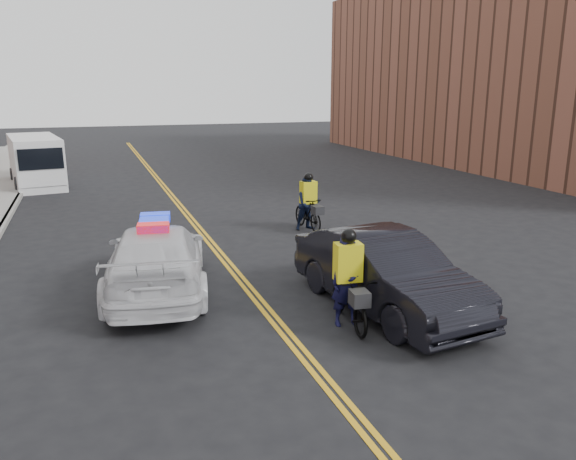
{
  "coord_description": "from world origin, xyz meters",
  "views": [
    {
      "loc": [
        -3.2,
        -10.36,
        4.46
      ],
      "look_at": [
        0.96,
        1.3,
        1.3
      ],
      "focal_mm": 35.0,
      "sensor_mm": 36.0,
      "label": 1
    }
  ],
  "objects_px": {
    "dark_sedan": "(385,273)",
    "cyclist_far": "(308,207)",
    "cargo_van": "(36,162)",
    "cyclist_near": "(347,292)",
    "police_cruiser": "(157,259)"
  },
  "relations": [
    {
      "from": "police_cruiser",
      "to": "dark_sedan",
      "type": "xyz_separation_m",
      "value": [
        4.25,
        -2.67,
        0.04
      ]
    },
    {
      "from": "police_cruiser",
      "to": "cyclist_near",
      "type": "distance_m",
      "value": 4.46
    },
    {
      "from": "police_cruiser",
      "to": "cyclist_near",
      "type": "xyz_separation_m",
      "value": [
        3.2,
        -3.09,
        -0.1
      ]
    },
    {
      "from": "police_cruiser",
      "to": "cargo_van",
      "type": "relative_size",
      "value": 0.97
    },
    {
      "from": "cargo_van",
      "to": "cyclist_far",
      "type": "distance_m",
      "value": 14.82
    },
    {
      "from": "cargo_van",
      "to": "cyclist_near",
      "type": "bearing_deg",
      "value": -79.7
    },
    {
      "from": "cargo_van",
      "to": "cyclist_far",
      "type": "xyz_separation_m",
      "value": [
        8.78,
        -11.93,
        -0.38
      ]
    },
    {
      "from": "dark_sedan",
      "to": "cargo_van",
      "type": "relative_size",
      "value": 0.86
    },
    {
      "from": "police_cruiser",
      "to": "cargo_van",
      "type": "height_order",
      "value": "cargo_van"
    },
    {
      "from": "dark_sedan",
      "to": "cargo_van",
      "type": "height_order",
      "value": "cargo_van"
    },
    {
      "from": "cyclist_near",
      "to": "cyclist_far",
      "type": "xyz_separation_m",
      "value": [
        2.06,
        7.2,
        0.06
      ]
    },
    {
      "from": "dark_sedan",
      "to": "cyclist_far",
      "type": "distance_m",
      "value": 6.85
    },
    {
      "from": "dark_sedan",
      "to": "cyclist_far",
      "type": "relative_size",
      "value": 2.61
    },
    {
      "from": "dark_sedan",
      "to": "cargo_van",
      "type": "distance_m",
      "value": 20.26
    },
    {
      "from": "cyclist_near",
      "to": "cyclist_far",
      "type": "distance_m",
      "value": 7.48
    }
  ]
}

